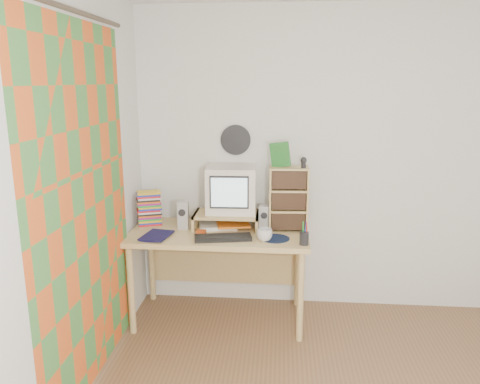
% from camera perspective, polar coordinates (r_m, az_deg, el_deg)
% --- Properties ---
extents(back_wall, '(3.50, 0.00, 3.50)m').
position_cam_1_polar(back_wall, '(3.95, 13.06, 3.50)').
color(back_wall, silver).
rests_on(back_wall, floor).
extents(left_wall, '(0.00, 3.50, 3.50)m').
position_cam_1_polar(left_wall, '(2.51, -23.63, -2.89)').
color(left_wall, silver).
rests_on(left_wall, floor).
extents(curtain, '(0.00, 2.20, 2.20)m').
position_cam_1_polar(curtain, '(2.93, -18.35, -2.23)').
color(curtain, '#D5561E').
rests_on(curtain, left_wall).
extents(wall_disc, '(0.25, 0.02, 0.25)m').
position_cam_1_polar(wall_disc, '(3.89, -0.54, 6.37)').
color(wall_disc, black).
rests_on(wall_disc, back_wall).
extents(desk, '(1.40, 0.70, 0.75)m').
position_cam_1_polar(desk, '(3.81, -2.44, -6.42)').
color(desk, '#DCBC76').
rests_on(desk, floor).
extents(monitor_riser, '(0.52, 0.30, 0.12)m').
position_cam_1_polar(monitor_riser, '(3.77, -1.65, -2.98)').
color(monitor_riser, tan).
rests_on(monitor_riser, desk).
extents(crt_monitor, '(0.41, 0.41, 0.37)m').
position_cam_1_polar(crt_monitor, '(3.76, -1.08, 0.31)').
color(crt_monitor, silver).
rests_on(crt_monitor, monitor_riser).
extents(speaker_left, '(0.09, 0.09, 0.22)m').
position_cam_1_polar(speaker_left, '(3.76, -6.94, -2.82)').
color(speaker_left, '#AFAFB4').
rests_on(speaker_left, desk).
extents(speaker_right, '(0.08, 0.08, 0.20)m').
position_cam_1_polar(speaker_right, '(3.71, 2.96, -3.15)').
color(speaker_right, '#AFAFB4').
rests_on(speaker_right, desk).
extents(keyboard, '(0.44, 0.22, 0.03)m').
position_cam_1_polar(keyboard, '(3.51, -2.09, -5.59)').
color(keyboard, black).
rests_on(keyboard, desk).
extents(dvd_stack, '(0.22, 0.19, 0.26)m').
position_cam_1_polar(dvd_stack, '(3.91, -11.01, -2.02)').
color(dvd_stack, brown).
rests_on(dvd_stack, desk).
extents(cd_rack, '(0.31, 0.18, 0.51)m').
position_cam_1_polar(cd_rack, '(3.69, 5.90, -0.84)').
color(cd_rack, tan).
rests_on(cd_rack, desk).
extents(mug, '(0.14, 0.14, 0.09)m').
position_cam_1_polar(mug, '(3.48, 3.02, -5.23)').
color(mug, silver).
rests_on(mug, desk).
extents(diary, '(0.26, 0.21, 0.05)m').
position_cam_1_polar(diary, '(3.65, -11.50, -4.94)').
color(diary, '#12103C').
rests_on(diary, desk).
extents(mousepad, '(0.27, 0.27, 0.00)m').
position_cam_1_polar(mousepad, '(3.54, 4.31, -5.67)').
color(mousepad, black).
rests_on(mousepad, desk).
extents(pen_cup, '(0.08, 0.08, 0.13)m').
position_cam_1_polar(pen_cup, '(3.42, 7.83, -5.32)').
color(pen_cup, black).
rests_on(pen_cup, desk).
extents(papers, '(0.34, 0.28, 0.04)m').
position_cam_1_polar(papers, '(3.79, -2.01, -4.05)').
color(papers, white).
rests_on(papers, desk).
extents(red_box, '(0.08, 0.05, 0.04)m').
position_cam_1_polar(red_box, '(3.63, -4.76, -4.91)').
color(red_box, '#B63E13').
rests_on(red_box, desk).
extents(game_box, '(0.15, 0.05, 0.19)m').
position_cam_1_polar(game_box, '(3.64, 4.92, 4.57)').
color(game_box, '#1B611F').
rests_on(game_box, cd_rack).
extents(webcam, '(0.05, 0.05, 0.08)m').
position_cam_1_polar(webcam, '(3.61, 7.76, 3.59)').
color(webcam, black).
rests_on(webcam, cd_rack).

